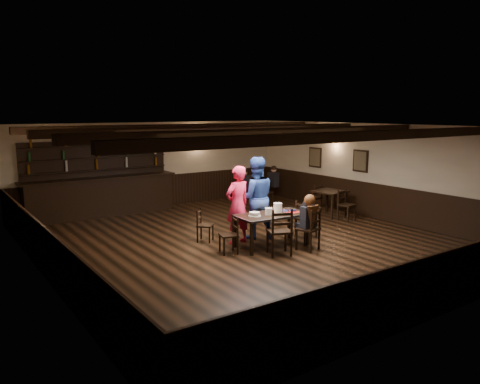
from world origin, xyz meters
TOP-DOWN VIEW (x-y plane):
  - ground at (0.00, 0.00)m, footprint 10.00×10.00m
  - room_shell at (0.01, 0.04)m, footprint 9.02×10.02m
  - dining_table at (0.24, -0.66)m, footprint 1.70×0.92m
  - chair_near_left at (-0.05, -1.32)m, footprint 0.62×0.60m
  - chair_near_right at (0.76, -1.40)m, footprint 0.55×0.53m
  - chair_end_left at (-0.79, -0.56)m, footprint 0.45×0.46m
  - chair_end_right at (1.33, -0.54)m, footprint 0.42×0.44m
  - chair_far_pushed at (-0.84, 0.60)m, footprint 0.50×0.50m
  - woman_pink at (-0.25, 0.00)m, footprint 0.70×0.50m
  - man_blue at (0.36, 0.13)m, footprint 1.18×1.07m
  - seated_person at (0.73, -1.34)m, footprint 0.34×0.50m
  - cake at (-0.21, -0.60)m, footprint 0.28×0.28m
  - plate_stack_a at (0.13, -0.68)m, footprint 0.17×0.17m
  - plate_stack_b at (0.42, -0.64)m, footprint 0.20×0.20m
  - tea_light at (0.34, -0.58)m, footprint 0.05×0.05m
  - salt_shaker at (0.53, -0.73)m, footprint 0.03×0.03m
  - pepper_shaker at (0.66, -0.73)m, footprint 0.04×0.04m
  - drink_glass at (0.54, -0.55)m, footprint 0.06×0.06m
  - menu_red at (0.76, -0.78)m, footprint 0.35×0.26m
  - menu_blue at (0.79, -0.61)m, footprint 0.37×0.34m
  - bar_counter at (-1.91, 4.72)m, footprint 4.46×0.70m
  - back_table_a at (3.58, 0.83)m, footprint 0.94×0.94m
  - back_table_b at (3.05, 3.80)m, footprint 0.98×0.98m
  - bg_patron_left at (2.59, 3.74)m, footprint 0.22×0.35m
  - bg_patron_right at (3.78, 3.70)m, footprint 0.22×0.35m

SIDE VIEW (x-z plane):
  - ground at x=0.00m, z-range 0.00..0.00m
  - chair_far_pushed at x=-0.84m, z-range 0.06..0.84m
  - chair_end_left at x=-0.79m, z-range 0.07..0.87m
  - chair_end_right at x=1.33m, z-range 0.08..0.99m
  - chair_near_right at x=0.76m, z-range 0.08..1.03m
  - chair_near_left at x=-0.05m, z-range 0.09..1.12m
  - back_table_b at x=3.05m, z-range 0.27..1.02m
  - back_table_a at x=3.58m, z-range 0.27..1.03m
  - dining_table at x=0.24m, z-range 0.30..1.05m
  - bar_counter at x=-1.91m, z-range -0.37..1.83m
  - menu_red at x=0.76m, z-range 0.75..0.76m
  - menu_blue at x=0.79m, z-range 0.75..0.76m
  - tea_light at x=0.34m, z-range 0.75..0.80m
  - cake at x=-0.21m, z-range 0.75..0.84m
  - salt_shaker at x=0.53m, z-range 0.75..0.84m
  - drink_glass at x=0.54m, z-range 0.75..0.85m
  - pepper_shaker at x=0.66m, z-range 0.75..0.85m
  - bg_patron_left at x=2.59m, z-range 0.46..1.17m
  - seated_person at x=0.73m, z-range 0.42..1.24m
  - bg_patron_right at x=3.78m, z-range 0.47..1.19m
  - plate_stack_a at x=0.13m, z-range 0.75..0.91m
  - plate_stack_b at x=0.42m, z-range 0.75..0.98m
  - woman_pink at x=-0.25m, z-range 0.00..1.81m
  - man_blue at x=0.36m, z-range 0.00..1.98m
  - room_shell at x=0.01m, z-range 0.39..3.10m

